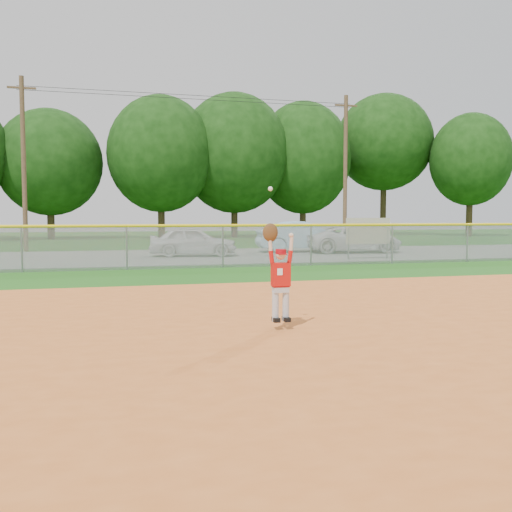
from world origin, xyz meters
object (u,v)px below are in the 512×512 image
(car_white_a, at_px, (193,241))
(sponsor_sign, at_px, (368,232))
(car_blue, at_px, (303,237))
(car_white_b, at_px, (354,239))
(ballplayer, at_px, (279,273))

(car_white_a, bearing_deg, sponsor_sign, -108.38)
(car_blue, height_order, car_white_b, car_blue)
(car_white_a, bearing_deg, ballplayer, -175.14)
(ballplayer, bearing_deg, sponsor_sign, 58.79)
(car_white_a, xyz_separation_m, ballplayer, (-1.25, -16.95, 0.24))
(car_blue, bearing_deg, ballplayer, 164.87)
(car_white_b, relative_size, sponsor_sign, 2.39)
(car_white_a, height_order, car_white_b, car_white_a)
(car_white_b, height_order, sponsor_sign, sponsor_sign)
(car_white_b, xyz_separation_m, sponsor_sign, (-1.23, -4.06, 0.47))
(car_white_a, bearing_deg, car_white_b, -77.40)
(car_white_b, bearing_deg, car_white_a, 99.14)
(car_blue, height_order, ballplayer, ballplayer)
(car_white_b, distance_m, ballplayer, 19.79)
(car_white_a, xyz_separation_m, sponsor_sign, (6.86, -3.56, 0.46))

